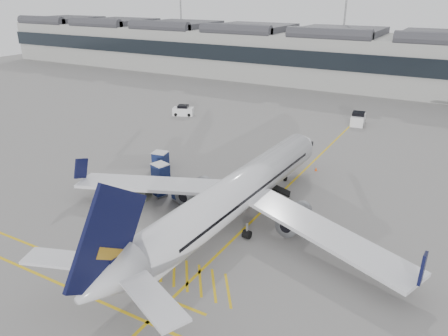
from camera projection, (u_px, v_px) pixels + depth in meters
The scene contains 17 objects.
ground at pixel (148, 210), 43.25m from camera, with size 220.00×220.00×0.00m, color gray.
terminal at pixel (347, 57), 98.89m from camera, with size 200.00×20.45×12.40m.
light_masts at pixel (359, 15), 107.83m from camera, with size 113.00×0.60×25.45m.
apron_markings at pixel (280, 193), 46.75m from camera, with size 0.25×60.00×0.01m, color gold.
airliner_main at pixel (234, 195), 39.77m from camera, with size 34.12×37.33×9.92m.
belt_loader at pixel (260, 191), 45.90m from camera, with size 5.37×2.92×2.12m.
baggage_cart_a at pixel (159, 188), 45.95m from camera, with size 1.92×1.78×1.62m.
baggage_cart_b at pixel (182, 191), 44.73m from camera, with size 2.25×2.01×2.01m.
baggage_cart_c at pixel (160, 159), 53.42m from camera, with size 2.08×1.81×1.95m.
baggage_cart_d at pixel (160, 171), 49.73m from camera, with size 2.26×2.03×1.99m.
ramp_agent_a at pixel (241, 195), 44.59m from camera, with size 0.61×0.40×1.67m, color #E84C0C.
ramp_agent_b at pixel (212, 195), 44.54m from camera, with size 0.83×0.65×1.71m, color #FF410D.
pushback_tug at pixel (139, 193), 45.53m from camera, with size 2.62×1.87×1.34m.
safety_cone_nose at pixel (316, 169), 52.56m from camera, with size 0.32×0.32×0.45m, color #F24C0A.
safety_cone_engine at pixel (272, 211), 42.51m from camera, with size 0.35×0.35×0.49m, color #F24C0A.
service_van_left at pixel (183, 111), 75.71m from camera, with size 3.91×2.93×1.80m.
service_van_mid at pixel (358, 119), 70.47m from camera, with size 2.48×4.21×2.05m.
Camera 1 is at (25.53, -29.75, 20.21)m, focal length 35.00 mm.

